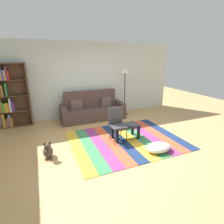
# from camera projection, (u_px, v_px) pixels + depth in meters

# --- Properties ---
(ground_plane) EXTENTS (14.00, 14.00, 0.00)m
(ground_plane) POSITION_uv_depth(u_px,v_px,m) (118.00, 141.00, 4.82)
(ground_plane) COLOR tan
(back_wall) EXTENTS (6.80, 0.10, 2.70)m
(back_wall) POSITION_uv_depth(u_px,v_px,m) (90.00, 80.00, 6.66)
(back_wall) COLOR silver
(back_wall) RESTS_ON ground_plane
(rug) EXTENTS (2.92, 2.36, 0.01)m
(rug) POSITION_uv_depth(u_px,v_px,m) (126.00, 140.00, 4.88)
(rug) COLOR gold
(rug) RESTS_ON ground_plane
(couch) EXTENTS (2.26, 0.80, 1.00)m
(couch) POSITION_uv_depth(u_px,v_px,m) (93.00, 110.00, 6.47)
(couch) COLOR #4C3833
(couch) RESTS_ON ground_plane
(bookshelf) EXTENTS (0.90, 0.28, 2.01)m
(bookshelf) POSITION_uv_depth(u_px,v_px,m) (10.00, 97.00, 5.57)
(bookshelf) COLOR brown
(bookshelf) RESTS_ON ground_plane
(coffee_table) EXTENTS (0.72, 0.42, 0.40)m
(coffee_table) POSITION_uv_depth(u_px,v_px,m) (125.00, 128.00, 4.89)
(coffee_table) COLOR black
(coffee_table) RESTS_ON rug
(pouf) EXTENTS (0.63, 0.42, 0.19)m
(pouf) POSITION_uv_depth(u_px,v_px,m) (158.00, 147.00, 4.27)
(pouf) COLOR white
(pouf) RESTS_ON rug
(dog) EXTENTS (0.22, 0.35, 0.40)m
(dog) POSITION_uv_depth(u_px,v_px,m) (48.00, 151.00, 4.02)
(dog) COLOR #473D33
(dog) RESTS_ON ground_plane
(standing_lamp) EXTENTS (0.32, 0.32, 1.75)m
(standing_lamp) POSITION_uv_depth(u_px,v_px,m) (125.00, 77.00, 6.67)
(standing_lamp) COLOR black
(standing_lamp) RESTS_ON ground_plane
(tv_remote) EXTENTS (0.06, 0.15, 0.02)m
(tv_remote) POSITION_uv_depth(u_px,v_px,m) (122.00, 124.00, 4.88)
(tv_remote) COLOR black
(tv_remote) RESTS_ON coffee_table
(folding_chair) EXTENTS (0.40, 0.40, 0.90)m
(folding_chair) POSITION_uv_depth(u_px,v_px,m) (117.00, 122.00, 4.74)
(folding_chair) COLOR #38383D
(folding_chair) RESTS_ON ground_plane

